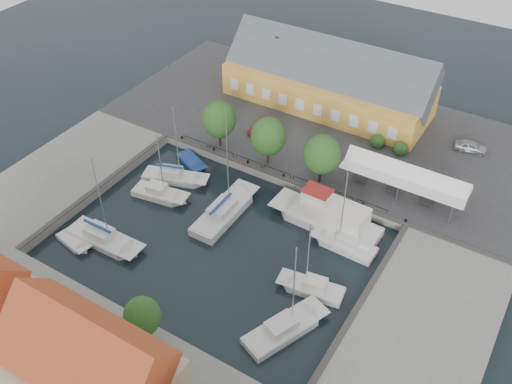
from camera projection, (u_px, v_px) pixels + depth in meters
ground at (227, 233)px, 61.24m from camera, size 140.00×140.00×0.00m
north_quay at (323, 128)px, 75.96m from camera, size 56.00×26.00×1.00m
west_quay at (65, 173)px, 68.44m from camera, size 12.00×24.00×1.00m
east_quay at (419, 332)px, 50.78m from camera, size 12.00×24.00×1.00m
south_bank at (86, 379)px, 47.18m from camera, size 56.00×14.00×1.00m
quay_edge_fittings at (250, 201)px, 63.66m from camera, size 56.00×24.72×0.40m
warehouse at (325, 80)px, 77.99m from camera, size 28.56×14.00×9.55m
tent_canopy at (404, 177)px, 62.74m from camera, size 14.00×4.00×2.83m
quay_trees at (268, 136)px, 66.76m from camera, size 18.20×4.20×6.30m
car_silver at (471, 146)px, 70.71m from camera, size 4.22×2.44×1.35m
car_red at (262, 126)px, 74.15m from camera, size 2.08×4.62×1.47m
center_sailboat at (224, 213)px, 63.23m from camera, size 3.13×10.25×13.79m
trawler at (329, 218)px, 61.54m from camera, size 12.78×4.13×5.00m
east_boat_a at (345, 246)px, 59.44m from camera, size 7.15×2.57×10.18m
east_boat_b at (312, 289)px, 54.93m from camera, size 6.80×3.09×9.26m
east_boat_c at (284, 330)px, 51.28m from camera, size 5.63×8.71×10.80m
west_boat_a at (174, 178)px, 68.13m from camera, size 8.24×4.72×10.74m
west_boat_b at (160, 195)px, 65.76m from camera, size 6.99×3.36×9.45m
west_boat_d at (104, 239)px, 60.12m from camera, size 9.18×2.91×12.07m
launch_sw at (74, 243)px, 60.00m from camera, size 4.63×2.47×0.98m
launch_nw at (191, 162)px, 70.84m from camera, size 5.18×3.74×0.88m
townhouses at (69, 374)px, 41.53m from camera, size 36.30×8.50×12.00m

